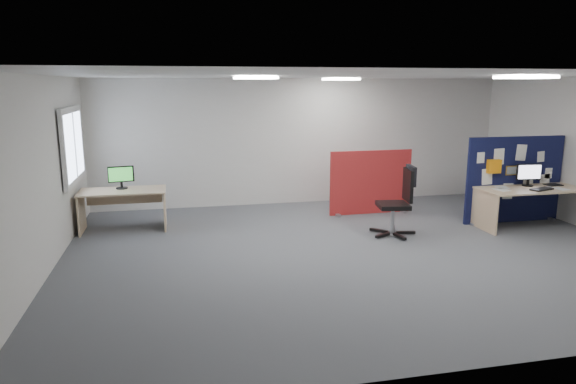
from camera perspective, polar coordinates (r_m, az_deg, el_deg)
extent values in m
plane|color=#4F5156|center=(8.22, 7.60, -6.47)|extent=(9.00, 9.00, 0.00)
cube|color=white|center=(7.81, 8.15, 12.69)|extent=(9.00, 7.00, 0.02)
cube|color=silver|center=(11.22, 1.70, 5.62)|extent=(9.00, 0.02, 2.70)
cube|color=silver|center=(4.84, 22.23, -3.66)|extent=(9.00, 0.02, 2.70)
cube|color=silver|center=(7.64, -25.73, 1.48)|extent=(0.02, 7.00, 2.70)
cube|color=white|center=(9.54, -22.81, 4.80)|extent=(0.06, 1.70, 1.30)
cube|color=white|center=(9.53, -22.69, 4.81)|extent=(0.02, 1.50, 1.10)
cube|color=white|center=(7.89, 24.86, 11.51)|extent=(0.60, 0.60, 0.04)
cube|color=white|center=(7.92, -3.65, 12.56)|extent=(0.60, 0.60, 0.04)
cube|color=white|center=(10.34, 5.88, 12.36)|extent=(0.60, 0.60, 0.04)
cube|color=black|center=(10.55, 23.82, 1.26)|extent=(1.97, 0.06, 1.63)
cube|color=#9F9FA4|center=(10.25, 19.66, -3.25)|extent=(0.08, 0.30, 0.04)
cube|color=#9F9FA4|center=(11.21, 26.95, -2.60)|extent=(0.08, 0.30, 0.04)
cube|color=white|center=(10.02, 20.63, 3.59)|extent=(0.15, 0.01, 0.20)
cube|color=white|center=(10.23, 22.40, 3.66)|extent=(0.21, 0.01, 0.30)
cube|color=white|center=(10.49, 24.49, 4.01)|extent=(0.21, 0.01, 0.30)
cube|color=white|center=(10.76, 26.28, 3.54)|extent=(0.15, 0.01, 0.20)
cube|color=white|center=(10.16, 21.24, 1.60)|extent=(0.21, 0.01, 0.30)
cube|color=white|center=(10.68, 25.15, 1.29)|extent=(0.21, 0.01, 0.30)
cube|color=white|center=(10.93, 26.96, 1.88)|extent=(0.15, 0.01, 0.20)
cube|color=white|center=(10.47, 23.23, 0.09)|extent=(0.21, 0.01, 0.30)
cube|color=white|center=(10.92, 26.62, 1.00)|extent=(0.21, 0.01, 0.30)
cube|color=gold|center=(10.43, 23.58, 2.21)|extent=(0.24, 0.01, 0.18)
cube|color=orange|center=(10.15, 21.91, 2.66)|extent=(0.25, 0.10, 0.25)
cube|color=#DCB98D|center=(10.31, 25.52, 0.33)|extent=(1.96, 0.87, 0.03)
cube|color=#DCB98D|center=(9.84, 20.93, -1.98)|extent=(0.03, 0.80, 0.70)
cube|color=#DCB98D|center=(10.99, 29.29, -1.34)|extent=(0.03, 0.80, 0.70)
cube|color=#DCB98D|center=(10.66, 24.12, -0.11)|extent=(1.77, 0.02, 0.30)
cylinder|color=black|center=(10.47, 25.07, 0.67)|extent=(0.20, 0.20, 0.02)
cube|color=black|center=(10.46, 25.10, 0.98)|extent=(0.04, 0.03, 0.10)
cube|color=black|center=(10.43, 25.19, 2.04)|extent=(0.47, 0.09, 0.29)
cube|color=white|center=(10.41, 25.26, 2.02)|extent=(0.43, 0.05, 0.25)
cube|color=black|center=(10.19, 26.36, 0.28)|extent=(0.48, 0.31, 0.02)
cube|color=#9F9FA4|center=(10.42, 26.95, 0.47)|extent=(0.11, 0.08, 0.03)
cube|color=black|center=(10.77, 27.38, 0.73)|extent=(0.29, 0.23, 0.01)
cube|color=#A8152D|center=(10.45, 9.18, 1.08)|extent=(1.71, 0.08, 1.28)
cube|color=#9F9FA4|center=(10.35, 5.42, -2.46)|extent=(0.08, 0.30, 0.04)
cube|color=#9F9FA4|center=(10.85, 12.55, -2.01)|extent=(0.08, 0.30, 0.04)
cube|color=#DCB98D|center=(9.58, -17.92, 0.12)|extent=(1.50, 0.75, 0.03)
cube|color=#DCB98D|center=(9.76, -21.98, -2.17)|extent=(0.03, 0.69, 0.70)
cube|color=#DCB98D|center=(9.62, -13.52, -1.82)|extent=(0.03, 0.69, 0.70)
cube|color=#DCB98D|center=(9.95, -17.68, -0.42)|extent=(1.35, 0.02, 0.30)
cylinder|color=black|center=(9.72, -17.97, 0.42)|extent=(0.20, 0.20, 0.02)
cube|color=black|center=(9.71, -18.00, 0.77)|extent=(0.05, 0.04, 0.10)
cube|color=black|center=(9.67, -18.07, 1.90)|extent=(0.45, 0.11, 0.29)
cube|color=#2D8831|center=(9.65, -18.08, 1.88)|extent=(0.40, 0.07, 0.25)
cube|color=black|center=(9.19, 12.94, -4.40)|extent=(0.34, 0.11, 0.04)
cube|color=black|center=(9.36, 11.55, -4.04)|extent=(0.20, 0.32, 0.04)
cube|color=black|center=(9.21, 10.05, -4.24)|extent=(0.27, 0.27, 0.04)
cube|color=black|center=(8.94, 10.47, -4.75)|extent=(0.32, 0.20, 0.04)
cube|color=black|center=(8.93, 12.31, -4.85)|extent=(0.11, 0.34, 0.04)
cylinder|color=#9F9FA4|center=(9.06, 11.52, -3.04)|extent=(0.07, 0.07, 0.47)
cube|color=black|center=(9.00, 11.59, -1.47)|extent=(0.58, 0.58, 0.08)
cube|color=black|center=(8.99, 13.19, 0.77)|extent=(0.13, 0.47, 0.56)
cube|color=black|center=(8.98, 13.51, 1.81)|extent=(0.13, 0.43, 0.33)
cube|color=white|center=(9.91, 22.64, 0.24)|extent=(0.24, 0.32, 0.00)
cube|color=white|center=(10.14, 22.67, 0.49)|extent=(0.28, 0.35, 0.00)
cube|color=white|center=(10.45, 28.02, 0.32)|extent=(0.24, 0.32, 0.00)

